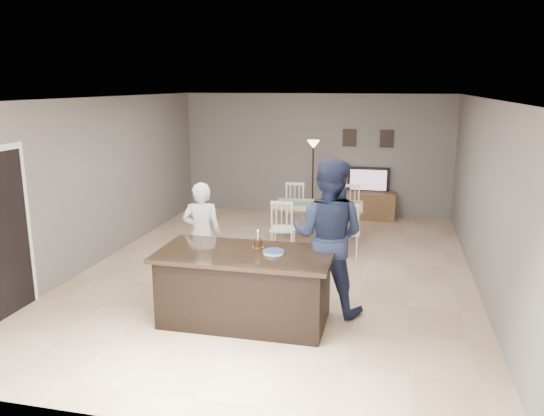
% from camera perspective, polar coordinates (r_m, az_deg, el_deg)
% --- Properties ---
extents(floor, '(8.00, 8.00, 0.00)m').
position_cam_1_polar(floor, '(8.45, 0.49, -6.90)').
color(floor, tan).
rests_on(floor, ground).
extents(room_shell, '(8.00, 8.00, 8.00)m').
position_cam_1_polar(room_shell, '(8.03, 0.52, 4.41)').
color(room_shell, slate).
rests_on(room_shell, floor).
extents(kitchen_island, '(2.15, 1.10, 0.90)m').
position_cam_1_polar(kitchen_island, '(6.66, -2.90, -8.42)').
color(kitchen_island, black).
rests_on(kitchen_island, floor).
extents(tv_console, '(1.20, 0.40, 0.60)m').
position_cam_1_polar(tv_console, '(11.82, 10.20, 0.27)').
color(tv_console, brown).
rests_on(tv_console, floor).
extents(television, '(0.91, 0.12, 0.53)m').
position_cam_1_polar(television, '(11.77, 10.33, 3.02)').
color(television, black).
rests_on(television, tv_console).
extents(tv_screen_glow, '(0.78, 0.00, 0.78)m').
position_cam_1_polar(tv_screen_glow, '(11.69, 10.31, 2.99)').
color(tv_screen_glow, orange).
rests_on(tv_screen_glow, tv_console).
extents(picture_frames, '(1.10, 0.02, 0.38)m').
position_cam_1_polar(picture_frames, '(11.79, 10.30, 7.39)').
color(picture_frames, black).
rests_on(picture_frames, room_shell).
extents(doorway, '(0.00, 2.10, 2.65)m').
position_cam_1_polar(doorway, '(7.38, -27.06, -1.16)').
color(doorway, black).
rests_on(doorway, floor).
extents(woman, '(0.63, 0.48, 1.54)m').
position_cam_1_polar(woman, '(7.79, -7.53, -2.80)').
color(woman, silver).
rests_on(woman, floor).
extents(man, '(1.09, 0.91, 2.02)m').
position_cam_1_polar(man, '(6.81, 6.04, -3.05)').
color(man, '#1C233D').
rests_on(man, floor).
extents(birthday_cake, '(0.15, 0.15, 0.23)m').
position_cam_1_polar(birthday_cake, '(6.68, -1.54, -3.79)').
color(birthday_cake, gold).
rests_on(birthday_cake, kitchen_island).
extents(plate_stack, '(0.26, 0.26, 0.04)m').
position_cam_1_polar(plate_stack, '(6.43, 0.17, -4.77)').
color(plate_stack, white).
rests_on(plate_stack, kitchen_island).
extents(dining_table, '(1.66, 1.89, 0.98)m').
position_cam_1_polar(dining_table, '(9.77, 5.02, -0.34)').
color(dining_table, tan).
rests_on(dining_table, floor).
extents(floor_lamp, '(0.26, 0.26, 1.76)m').
position_cam_1_polar(floor_lamp, '(11.19, 4.45, 5.26)').
color(floor_lamp, black).
rests_on(floor_lamp, floor).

